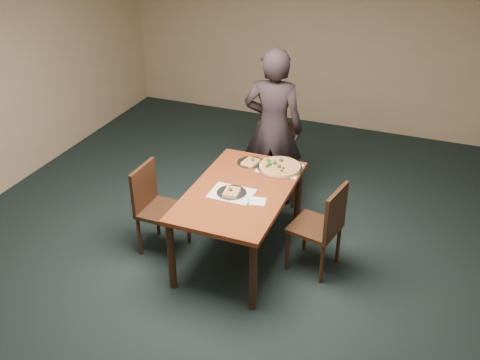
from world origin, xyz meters
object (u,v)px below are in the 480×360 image
(chair_far, at_px, (276,157))
(chair_right, at_px, (323,224))
(pizza_pan, at_px, (279,166))
(slice_plate_far, at_px, (251,162))
(dining_table, at_px, (240,198))
(chair_left, at_px, (155,204))
(slice_plate_near, at_px, (232,192))
(diner, at_px, (273,128))

(chair_far, xyz_separation_m, chair_right, (0.82, -1.12, 0.00))
(pizza_pan, xyz_separation_m, slice_plate_far, (-0.31, 0.00, -0.01))
(dining_table, distance_m, chair_far, 1.19)
(chair_left, xyz_separation_m, chair_right, (1.62, 0.26, 0.00))
(chair_right, distance_m, slice_plate_near, 0.90)
(chair_left, height_order, slice_plate_near, chair_left)
(slice_plate_near, bearing_deg, slice_plate_far, 94.09)
(diner, xyz_separation_m, pizza_pan, (0.26, -0.58, -0.13))
(dining_table, bearing_deg, slice_plate_far, 99.71)
(chair_left, xyz_separation_m, diner, (0.77, 1.31, 0.39))
(diner, bearing_deg, chair_far, -117.30)
(chair_left, bearing_deg, diner, -29.84)
(slice_plate_far, bearing_deg, chair_far, 83.72)
(pizza_pan, bearing_deg, slice_plate_near, -112.82)
(chair_far, relative_size, slice_plate_near, 3.25)
(diner, bearing_deg, dining_table, 85.93)
(pizza_pan, relative_size, slice_plate_near, 1.63)
(chair_left, distance_m, slice_plate_near, 0.82)
(chair_right, relative_size, slice_plate_near, 3.25)
(slice_plate_near, bearing_deg, chair_right, 10.70)
(pizza_pan, bearing_deg, diner, 114.25)
(dining_table, distance_m, diner, 1.14)
(chair_left, relative_size, slice_plate_far, 3.25)
(chair_far, bearing_deg, pizza_pan, -92.94)
(diner, xyz_separation_m, slice_plate_near, (-0.00, -1.21, -0.14))
(chair_far, distance_m, diner, 0.39)
(dining_table, relative_size, chair_left, 1.65)
(chair_right, xyz_separation_m, diner, (-0.84, 1.05, 0.39))
(chair_far, relative_size, diner, 0.50)
(pizza_pan, bearing_deg, slice_plate_far, 179.61)
(dining_table, height_order, diner, diner)
(chair_right, bearing_deg, chair_far, -131.96)
(chair_left, bearing_deg, chair_right, -80.24)
(chair_left, relative_size, diner, 0.50)
(slice_plate_near, bearing_deg, dining_table, 65.05)
(pizza_pan, xyz_separation_m, slice_plate_near, (-0.26, -0.63, -0.01))
(dining_table, bearing_deg, pizza_pan, 67.59)
(diner, relative_size, slice_plate_near, 6.45)
(chair_far, distance_m, slice_plate_near, 1.30)
(chair_left, height_order, diner, diner)
(chair_far, distance_m, chair_left, 1.59)
(chair_left, relative_size, chair_right, 1.00)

